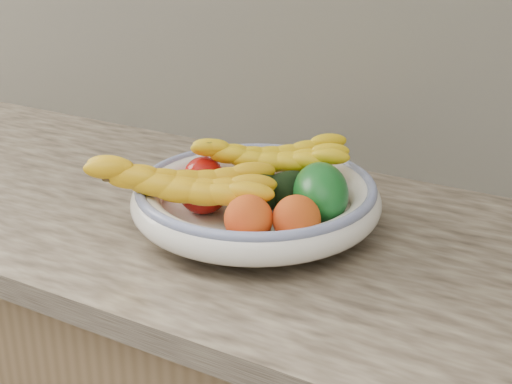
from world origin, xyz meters
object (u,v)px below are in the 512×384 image
Objects in this scene: banana_bunch_front at (181,189)px; fruit_bowl at (256,199)px; green_mango at (320,193)px; banana_bunch_back at (270,161)px.

fruit_bowl is at bearing 21.22° from banana_bunch_front.
green_mango is at bearing 5.88° from fruit_bowl.
green_mango reaches higher than fruit_bowl.
fruit_bowl is at bearing -106.51° from banana_bunch_back.
green_mango is 0.47× the size of banana_bunch_back.
banana_bunch_front is at bearing 173.15° from green_mango.
banana_bunch_back is (-0.12, 0.05, 0.01)m from green_mango.
banana_bunch_front is (-0.07, -0.15, -0.01)m from banana_bunch_back.
banana_bunch_back reaches higher than banana_bunch_front.
green_mango is at bearing 1.23° from banana_bunch_front.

